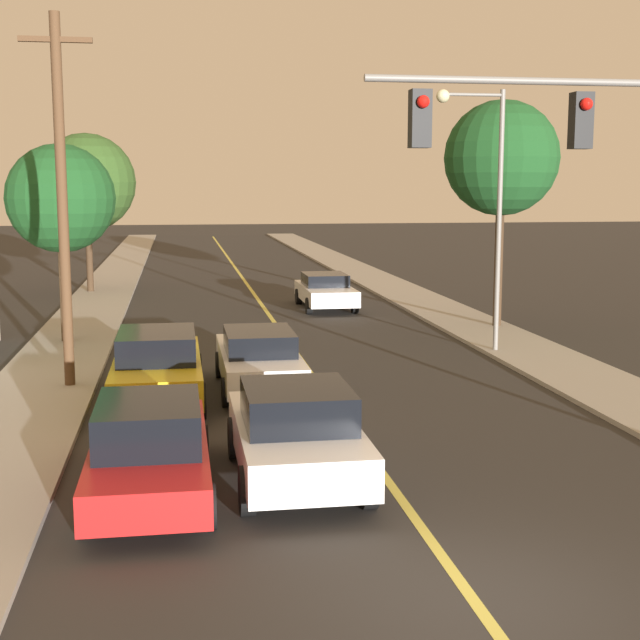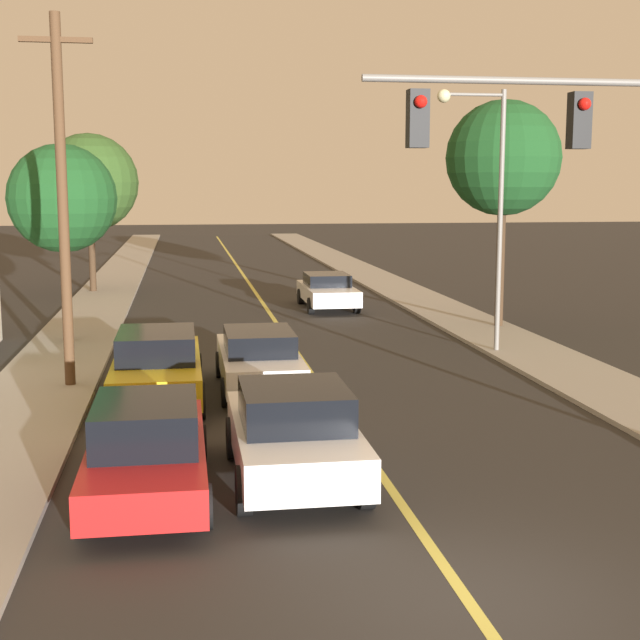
% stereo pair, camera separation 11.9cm
% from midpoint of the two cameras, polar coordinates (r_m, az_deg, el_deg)
% --- Properties ---
extents(ground_plane, '(200.00, 200.00, 0.00)m').
position_cam_midpoint_polar(ground_plane, '(10.86, 9.80, -17.36)').
color(ground_plane, '#2D2B28').
extents(road_surface, '(10.45, 80.00, 0.01)m').
position_cam_midpoint_polar(road_surface, '(45.59, -4.69, 2.65)').
color(road_surface, '#2D2B28').
rests_on(road_surface, ground).
extents(sidewalk_left, '(2.50, 80.00, 0.12)m').
position_cam_midpoint_polar(sidewalk_left, '(45.59, -12.84, 2.53)').
color(sidewalk_left, '#9E998E').
rests_on(sidewalk_left, ground).
extents(sidewalk_right, '(2.50, 80.00, 0.12)m').
position_cam_midpoint_polar(sidewalk_right, '(46.49, 3.30, 2.85)').
color(sidewalk_right, '#9E998E').
rests_on(sidewalk_right, ground).
extents(car_near_lane_front, '(2.01, 4.42, 1.60)m').
position_cam_midpoint_polar(car_near_lane_front, '(14.35, -1.45, -7.21)').
color(car_near_lane_front, white).
rests_on(car_near_lane_front, ground).
extents(car_near_lane_second, '(1.88, 4.84, 1.44)m').
position_cam_midpoint_polar(car_near_lane_second, '(20.72, -3.77, -2.49)').
color(car_near_lane_second, white).
rests_on(car_near_lane_second, ground).
extents(car_outer_lane_front, '(1.87, 4.91, 1.53)m').
position_cam_midpoint_polar(car_outer_lane_front, '(13.99, -10.77, -8.01)').
color(car_outer_lane_front, red).
rests_on(car_outer_lane_front, ground).
extents(car_outer_lane_second, '(1.98, 5.19, 1.61)m').
position_cam_midpoint_polar(car_outer_lane_second, '(19.81, -10.21, -2.86)').
color(car_outer_lane_second, gold).
rests_on(car_outer_lane_second, ground).
extents(car_far_oncoming, '(1.95, 4.66, 1.34)m').
position_cam_midpoint_polar(car_far_oncoming, '(34.45, 0.58, 1.91)').
color(car_far_oncoming, white).
rests_on(car_far_oncoming, ground).
extents(traffic_signal_mast, '(6.07, 0.42, 6.51)m').
position_cam_midpoint_polar(traffic_signal_mast, '(15.49, 17.86, 8.54)').
color(traffic_signal_mast, slate).
rests_on(traffic_signal_mast, ground).
extents(streetlamp_right, '(1.94, 0.36, 7.19)m').
position_cam_midpoint_polar(streetlamp_right, '(25.17, 10.69, 8.48)').
color(streetlamp_right, slate).
rests_on(streetlamp_right, ground).
extents(utility_pole_left, '(1.60, 0.24, 8.40)m').
position_cam_midpoint_polar(utility_pole_left, '(21.19, -16.00, 7.61)').
color(utility_pole_left, '#513823').
rests_on(utility_pole_left, ground).
extents(tree_left_near, '(3.18, 3.18, 5.82)m').
position_cam_midpoint_polar(tree_left_near, '(27.38, -16.05, 7.45)').
color(tree_left_near, '#4C3823').
rests_on(tree_left_near, ground).
extents(tree_left_far, '(4.21, 4.21, 6.84)m').
position_cam_midpoint_polar(tree_left_far, '(40.18, -14.47, 8.51)').
color(tree_left_far, '#3D2B1C').
rests_on(tree_left_far, ground).
extents(tree_right_near, '(3.72, 3.72, 7.34)m').
position_cam_midpoint_polar(tree_right_near, '(29.82, 11.77, 10.08)').
color(tree_right_near, '#3D2B1C').
rests_on(tree_right_near, ground).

